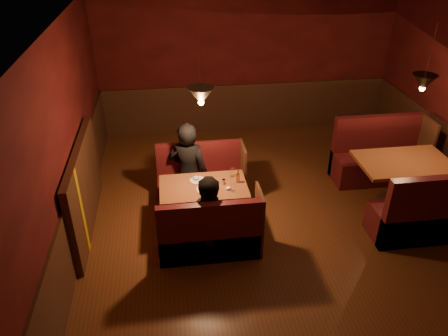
{
  "coord_description": "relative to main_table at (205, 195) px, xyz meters",
  "views": [
    {
      "loc": [
        -1.63,
        -5.07,
        4.08
      ],
      "look_at": [
        -0.92,
        0.22,
        0.95
      ],
      "focal_mm": 35.0,
      "sensor_mm": 36.0,
      "label": 1
    }
  ],
  "objects": [
    {
      "name": "main_bench_far",
      "position": [
        0.01,
        0.72,
        -0.22
      ],
      "size": [
        1.39,
        0.5,
        0.95
      ],
      "color": "#380E0E",
      "rests_on": "ground"
    },
    {
      "name": "second_bench_near",
      "position": [
        3.13,
        -0.75,
        -0.16
      ],
      "size": [
        1.56,
        0.59,
        1.12
      ],
      "color": "#380E0E",
      "rests_on": "ground"
    },
    {
      "name": "second_table",
      "position": [
        3.1,
        0.1,
        0.07
      ],
      "size": [
        1.42,
        0.9,
        0.8
      ],
      "color": "brown",
      "rests_on": "ground"
    },
    {
      "name": "main_bench_near",
      "position": [
        0.01,
        -0.72,
        -0.22
      ],
      "size": [
        1.39,
        0.5,
        0.95
      ],
      "color": "#380E0E",
      "rests_on": "ground"
    },
    {
      "name": "main_table",
      "position": [
        0.0,
        0.0,
        0.0
      ],
      "size": [
        1.26,
        0.77,
        0.88
      ],
      "color": "brown",
      "rests_on": "ground"
    },
    {
      "name": "diner_a",
      "position": [
        -0.19,
        0.64,
        0.35
      ],
      "size": [
        0.73,
        0.59,
        1.73
      ],
      "primitive_type": "imported",
      "rotation": [
        0.0,
        0.0,
        2.82
      ],
      "color": "black",
      "rests_on": "ground"
    },
    {
      "name": "room",
      "position": [
        0.93,
        -0.18,
        0.53
      ],
      "size": [
        6.02,
        7.02,
        2.92
      ],
      "color": "#573416",
      "rests_on": "ground"
    },
    {
      "name": "diner_b",
      "position": [
        0.04,
        -0.64,
        0.24
      ],
      "size": [
        0.85,
        0.72,
        1.52
      ],
      "primitive_type": "imported",
      "rotation": [
        0.0,
        0.0,
        0.22
      ],
      "color": "black",
      "rests_on": "ground"
    },
    {
      "name": "second_bench_far",
      "position": [
        3.13,
        0.95,
        -0.16
      ],
      "size": [
        1.56,
        0.59,
        1.12
      ],
      "color": "#380E0E",
      "rests_on": "ground"
    }
  ]
}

